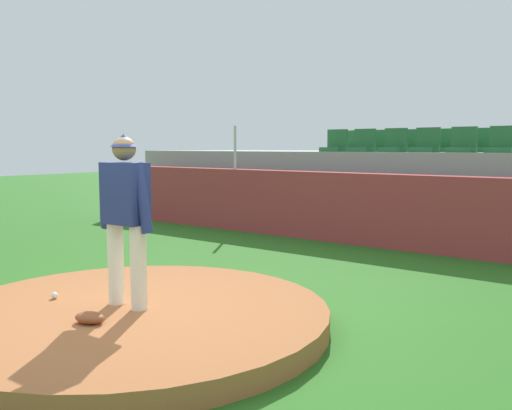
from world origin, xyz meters
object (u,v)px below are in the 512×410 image
stadium_chair_3 (426,144)px  stadium_chair_16 (490,145)px  pitcher (125,208)px  stadium_chair_10 (477,145)px  stadium_chair_2 (394,145)px  stadium_chair_11 (512,144)px  baseball (54,295)px  stadium_chair_8 (412,145)px  fielding_glove (90,318)px  stadium_chair_4 (462,144)px  stadium_chair_12 (370,145)px  stadium_chair_5 (502,144)px  stadium_chair_14 (425,145)px  stadium_chair_15 (456,145)px  stadium_chair_7 (382,145)px  stadium_chair_6 (354,145)px  stadium_chair_13 (397,145)px  stadium_chair_9 (442,145)px  stadium_chair_0 (335,145)px  stadium_chair_1 (363,145)px

stadium_chair_3 → stadium_chair_16: size_ratio=1.00×
pitcher → stadium_chair_10: 8.30m
stadium_chair_2 → stadium_chair_11: 2.29m
stadium_chair_2 → baseball: bearing=85.5°
pitcher → stadium_chair_8: 8.23m
fielding_glove → stadium_chair_4: bearing=66.0°
stadium_chair_4 → stadium_chair_10: (0.01, 0.92, 0.00)m
stadium_chair_12 → stadium_chair_5: bearing=152.7°
stadium_chair_14 → stadium_chair_15: 0.72m
stadium_chair_15 → stadium_chair_3: bearing=89.5°
stadium_chair_11 → stadium_chair_14: (-2.11, 0.88, 0.00)m
stadium_chair_3 → stadium_chair_7: same height
stadium_chair_2 → stadium_chair_10: (1.42, 0.92, 0.00)m
stadium_chair_6 → stadium_chair_11: 3.50m
stadium_chair_5 → stadium_chair_10: same height
stadium_chair_16 → fielding_glove: bearing=84.1°
stadium_chair_3 → stadium_chair_8: 1.11m
stadium_chair_7 → stadium_chair_11: bearing=-179.2°
pitcher → stadium_chair_13: stadium_chair_13 is taller
stadium_chair_3 → stadium_chair_9: size_ratio=1.00×
stadium_chair_0 → stadium_chair_5: size_ratio=1.00×
stadium_chair_9 → stadium_chair_14: size_ratio=1.00×
stadium_chair_12 → stadium_chair_2: bearing=127.9°
stadium_chair_9 → stadium_chair_10: size_ratio=1.00×
stadium_chair_9 → stadium_chair_16: bearing=-128.9°
stadium_chair_2 → stadium_chair_3: same height
stadium_chair_0 → stadium_chair_13: 1.91m
pitcher → baseball: 1.37m
stadium_chair_2 → stadium_chair_7: same height
stadium_chair_10 → stadium_chair_16: bearing=-91.3°
pitcher → stadium_chair_7: size_ratio=3.60×
stadium_chair_2 → stadium_chair_8: (0.04, 0.92, 0.00)m
stadium_chair_4 → stadium_chair_10: same height
baseball → stadium_chair_4: (2.00, 7.58, 1.68)m
stadium_chair_13 → stadium_chair_3: bearing=128.1°
stadium_chair_15 → stadium_chair_8: bearing=53.1°
stadium_chair_2 → stadium_chair_5: (2.13, -0.01, 0.00)m
stadium_chair_0 → stadium_chair_6: bearing=-89.6°
stadium_chair_1 → stadium_chair_13: bearing=-90.6°
stadium_chair_4 → stadium_chair_7: bearing=-23.0°
fielding_glove → stadium_chair_5: stadium_chair_5 is taller
stadium_chair_10 → stadium_chair_6: bearing=0.2°
stadium_chair_8 → stadium_chair_9: same height
stadium_chair_2 → stadium_chair_15: 1.94m
pitcher → stadium_chair_7: bearing=95.3°
stadium_chair_8 → stadium_chair_1: bearing=51.1°
fielding_glove → stadium_chair_4: size_ratio=0.60×
baseball → stadium_chair_6: (-0.80, 8.49, 1.68)m
stadium_chair_2 → stadium_chair_3: size_ratio=1.00×
stadium_chair_4 → stadium_chair_12: size_ratio=1.00×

